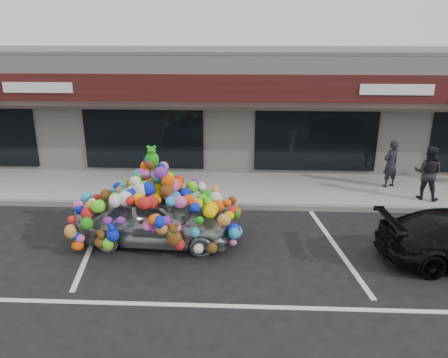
{
  "coord_description": "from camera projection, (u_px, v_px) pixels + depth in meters",
  "views": [
    {
      "loc": [
        0.51,
        -9.38,
        4.99
      ],
      "look_at": [
        0.01,
        1.4,
        1.3
      ],
      "focal_mm": 35.0,
      "sensor_mm": 36.0,
      "label": 1
    }
  ],
  "objects": [
    {
      "name": "ground",
      "position": [
        221.0,
        249.0,
        10.51
      ],
      "size": [
        90.0,
        90.0,
        0.0
      ],
      "primitive_type": "plane",
      "color": "black",
      "rests_on": "ground"
    },
    {
      "name": "shop_building",
      "position": [
        232.0,
        103.0,
        17.79
      ],
      "size": [
        24.0,
        7.2,
        4.31
      ],
      "color": "beige",
      "rests_on": "ground"
    },
    {
      "name": "sidewalk",
      "position": [
        227.0,
        189.0,
        14.26
      ],
      "size": [
        26.0,
        3.0,
        0.15
      ],
      "primitive_type": "cube",
      "color": "gray",
      "rests_on": "ground"
    },
    {
      "name": "kerb",
      "position": [
        225.0,
        206.0,
        12.85
      ],
      "size": [
        26.0,
        0.18,
        0.16
      ],
      "primitive_type": "cube",
      "color": "slate",
      "rests_on": "ground"
    },
    {
      "name": "parking_stripe_left",
      "position": [
        93.0,
        242.0,
        10.83
      ],
      "size": [
        0.73,
        4.37,
        0.01
      ],
      "primitive_type": "cube",
      "rotation": [
        0.0,
        0.0,
        0.14
      ],
      "color": "silver",
      "rests_on": "ground"
    },
    {
      "name": "parking_stripe_mid",
      "position": [
        336.0,
        247.0,
        10.57
      ],
      "size": [
        0.73,
        4.37,
        0.01
      ],
      "primitive_type": "cube",
      "rotation": [
        0.0,
        0.0,
        0.14
      ],
      "color": "silver",
      "rests_on": "ground"
    },
    {
      "name": "lane_line",
      "position": [
        320.0,
        309.0,
        8.24
      ],
      "size": [
        14.0,
        0.12,
        0.01
      ],
      "primitive_type": "cube",
      "color": "silver",
      "rests_on": "ground"
    },
    {
      "name": "toy_car",
      "position": [
        156.0,
        212.0,
        10.62
      ],
      "size": [
        2.76,
        4.13,
        2.35
      ],
      "rotation": [
        0.0,
        0.0,
        1.51
      ],
      "color": "#B5BBC1",
      "rests_on": "ground"
    },
    {
      "name": "pedestrian_a",
      "position": [
        391.0,
        164.0,
        14.01
      ],
      "size": [
        0.67,
        0.58,
        1.54
      ],
      "primitive_type": "imported",
      "rotation": [
        0.0,
        0.0,
        3.59
      ],
      "color": "black",
      "rests_on": "sidewalk"
    },
    {
      "name": "pedestrian_b",
      "position": [
        428.0,
        173.0,
        12.98
      ],
      "size": [
        1.0,
        0.93,
        1.64
      ],
      "primitive_type": "imported",
      "rotation": [
        0.0,
        0.0,
        2.64
      ],
      "color": "black",
      "rests_on": "sidewalk"
    }
  ]
}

